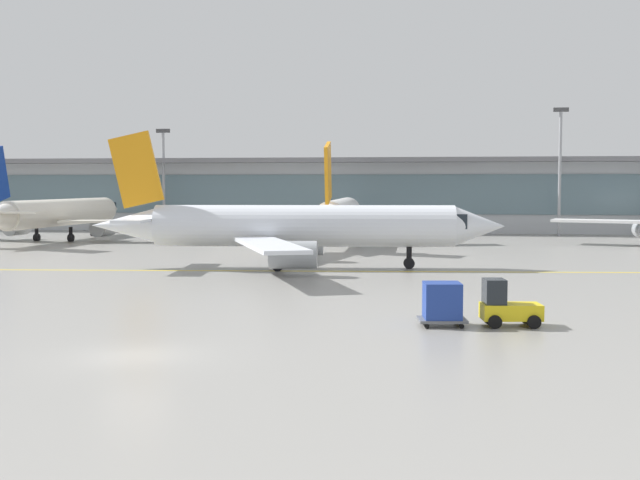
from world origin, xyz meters
name	(u,v)px	position (x,y,z in m)	size (l,w,h in m)	color
ground_plane	(135,356)	(0.00, 0.00, 0.00)	(400.00, 400.00, 0.00)	gray
taxiway_centreline_stripe	(300,271)	(1.33, 29.92, 0.00)	(110.00, 0.36, 0.01)	yellow
terminal_concourse	(351,194)	(0.00, 81.43, 4.92)	(227.53, 11.00, 9.60)	#B2B7BC
gate_airplane_1	(60,214)	(-30.25, 58.21, 3.00)	(28.01, 30.17, 9.99)	silver
gate_airplane_2	(339,215)	(1.02, 58.03, 3.05)	(28.54, 30.64, 10.16)	white
taxiing_regional_jet	(299,227)	(0.94, 31.88, 3.07)	(30.94, 28.64, 10.24)	silver
baggage_tug	(506,306)	(14.02, 8.36, 0.89)	(2.76, 1.91, 2.10)	yellow
cargo_dolly_lead	(442,302)	(11.22, 8.00, 1.05)	(2.29, 1.86, 1.94)	#595B60
apron_light_mast_1	(164,175)	(-23.90, 75.21, 7.37)	(1.80, 0.36, 13.38)	gray
apron_light_mast_2	(560,166)	(25.82, 73.52, 8.37)	(1.80, 0.36, 15.35)	gray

